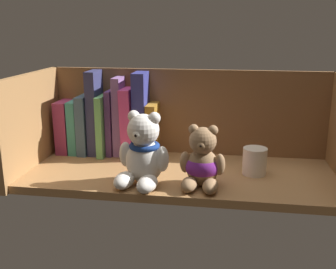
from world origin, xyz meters
The scene contains 16 objects.
shelf_board centered at (0.00, 0.00, 1.00)cm, with size 77.28×31.27×2.00cm, color #9E7042.
shelf_back_panel centered at (0.00, 16.23, 13.15)cm, with size 79.68×1.20×26.31cm, color brown.
shelf_side_panel_left centered at (-39.44, 0.00, 13.15)cm, with size 1.60×33.67×26.31cm, color #9E7042.
book_0 centered at (-35.39, 13.15, 9.56)cm, with size 3.50×11.47×15.13cm, color #832A55.
book_1 centered at (-32.10, 13.15, 9.69)cm, with size 2.44×11.37×15.37cm, color teal.
book_2 centered at (-29.22, 13.15, 10.47)cm, with size 2.70×12.38×16.94cm, color #3C576F.
book_3 centered at (-26.16, 13.15, 13.98)cm, with size 2.80×11.03×23.95cm, color navy.
book_4 centered at (-23.53, 13.15, 10.63)cm, with size 1.82×14.17×17.25cm, color #68B566.
book_5 centered at (-21.50, 13.15, 11.27)cm, with size 1.62×10.26×18.55cm, color #5A356B.
book_6 centered at (-19.24, 13.15, 13.11)cm, with size 2.28×9.22×22.22cm, color #855D98.
book_7 centered at (-16.32, 13.15, 11.62)cm, with size 2.94×12.21×19.25cm, color #CE3F84.
book_8 centered at (-12.79, 13.15, 13.88)cm, with size 3.50×10.71×23.76cm, color navy.
book_9 centered at (-9.40, 13.15, 9.58)cm, with size 2.65×11.78×15.16cm, color #AA7425.
teddy_bear_larger centered at (-7.70, -9.08, 9.39)cm, with size 13.08×13.50×17.31cm.
teddy_bear_smaller centered at (6.05, -8.44, 7.72)cm, with size 10.66×11.16×14.56cm.
pillar_candle centered at (18.50, 1.35, 5.40)cm, with size 6.00×6.00×6.79cm, color silver.
Camera 1 is at (11.86, -96.19, 38.52)cm, focal length 43.14 mm.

